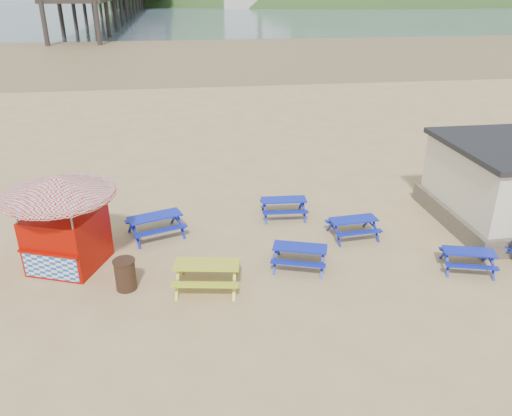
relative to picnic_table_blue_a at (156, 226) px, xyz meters
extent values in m
plane|color=tan|center=(4.02, -1.81, -0.40)|extent=(400.00, 400.00, 0.00)
plane|color=olive|center=(4.02, 53.19, -0.40)|extent=(400.00, 400.00, 0.00)
plane|color=#485A67|center=(4.02, 168.19, -0.39)|extent=(400.00, 400.00, 0.00)
cube|color=#1D34AE|center=(0.00, 0.00, 0.37)|extent=(2.04, 1.32, 0.05)
cube|color=#1D34AE|center=(-0.21, 0.60, 0.08)|extent=(1.89, 0.87, 0.05)
cube|color=#1D34AE|center=(0.21, -0.60, 0.08)|extent=(1.89, 0.87, 0.05)
cube|color=#1D34AE|center=(4.95, 0.93, 0.31)|extent=(1.80, 0.79, 0.05)
cube|color=#1D34AE|center=(4.99, 1.52, 0.04)|extent=(1.77, 0.35, 0.05)
cube|color=#1D34AE|center=(4.91, 0.35, 0.04)|extent=(1.77, 0.35, 0.05)
cube|color=#1D34AE|center=(7.11, -1.13, 0.29)|extent=(1.75, 0.80, 0.05)
cube|color=#1D34AE|center=(7.07, -0.57, 0.02)|extent=(1.71, 0.38, 0.05)
cube|color=#1D34AE|center=(7.16, -1.69, 0.02)|extent=(1.71, 0.38, 0.05)
cube|color=#1D34AE|center=(4.71, -2.91, 0.30)|extent=(1.86, 1.19, 0.05)
cube|color=#1D34AE|center=(4.89, -2.36, 0.03)|extent=(1.72, 0.78, 0.05)
cube|color=#1D34AE|center=(4.53, -3.46, 0.03)|extent=(1.72, 0.78, 0.05)
cube|color=#1D34AE|center=(10.04, -3.88, 0.25)|extent=(1.70, 1.04, 0.04)
cube|color=#1D34AE|center=(10.19, -3.38, 0.00)|extent=(1.59, 0.66, 0.04)
cube|color=#1D34AE|center=(9.89, -4.39, 0.00)|extent=(1.59, 0.66, 0.04)
cube|color=#B0C726|center=(1.66, -3.69, 0.39)|extent=(2.05, 1.07, 0.05)
cube|color=#B0C726|center=(1.77, -3.04, 0.09)|extent=(1.97, 0.59, 0.05)
cube|color=#B0C726|center=(1.55, -4.33, 0.09)|extent=(1.97, 0.59, 0.05)
cube|color=#990901|center=(-2.71, -1.70, 0.52)|extent=(2.64, 2.64, 1.85)
cube|color=#990901|center=(-3.10, -2.69, 0.57)|extent=(1.93, 0.83, 0.07)
cube|color=#194CB2|center=(-3.09, -2.66, 0.11)|extent=(1.73, 0.71, 0.83)
cone|color=silver|center=(-2.71, -1.70, 2.42)|extent=(4.56, 4.56, 0.65)
cylinder|color=silver|center=(-2.71, -1.70, 2.10)|extent=(4.44, 4.44, 0.17)
cylinder|color=#322012|center=(-0.78, -3.42, 0.08)|extent=(0.63, 0.63, 0.95)
cylinder|color=#322012|center=(-0.78, -3.42, 0.56)|extent=(0.67, 0.67, 0.04)
ellipsoid|color=#2D4C1E|center=(94.02, 228.19, -10.40)|extent=(264.00, 144.00, 108.00)
camera|label=1|loc=(1.22, -16.67, 8.10)|focal=35.00mm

